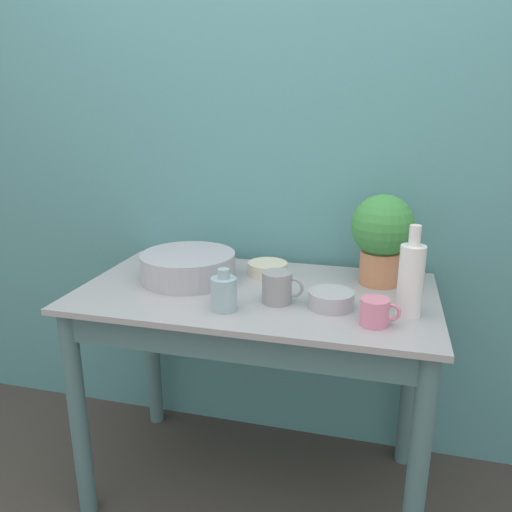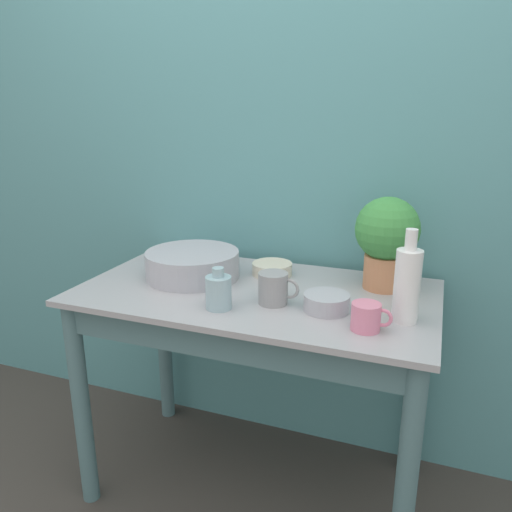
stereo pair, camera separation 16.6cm
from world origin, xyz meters
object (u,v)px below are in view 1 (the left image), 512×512
Objects in this scene: bowl_small_steel at (331,299)px; bottle_tall at (411,278)px; potted_plant at (382,234)px; bowl_small_cream at (268,268)px; bottle_short at (224,293)px; mug_grey at (278,287)px; mug_pink at (375,312)px; bowl_wash_large at (188,266)px.

bottle_tall is at bearing 0.38° from bowl_small_steel.
potted_plant reaches higher than bowl_small_steel.
potted_plant is at bearing 0.36° from bowl_small_cream.
bottle_short is 1.00× the size of mug_grey.
bottle_tall is 1.95× the size of bowl_small_steel.
potted_plant is 2.39× the size of bottle_short.
potted_plant is 2.39× the size of mug_grey.
mug_pink is (0.30, -0.10, -0.01)m from mug_grey.
bottle_short is 0.33m from bowl_small_steel.
mug_grey is 1.16× the size of mug_pink.
bowl_small_cream is at bearing 81.53° from bottle_short.
potted_plant is 0.42m from mug_grey.
potted_plant is 2.24× the size of bowl_small_steel.
bottle_tall is at bearing 0.60° from mug_grey.
bottle_short reaches higher than bowl_wash_large.
bottle_short reaches higher than bowl_small_steel.
potted_plant is at bearing 109.30° from bottle_tall.
bowl_small_cream is at bearing 135.22° from bowl_small_steel.
bottle_short is at bearing -145.95° from mug_grey.
bottle_tall reaches higher than bowl_small_steel.
bottle_tall is 0.40m from mug_grey.
bottle_short is 1.15× the size of mug_pink.
mug_pink is 0.81× the size of bowl_small_steel.
bottle_tall is 2.41× the size of mug_pink.
mug_pink is (0.45, 0.00, -0.02)m from bottle_short.
mug_grey reaches higher than mug_pink.
bowl_small_steel is (-0.14, -0.26, -0.15)m from potted_plant.
mug_grey is at bearing -179.10° from bowl_small_steel.
potted_plant reaches higher than bowl_small_cream.
bowl_small_cream is (-0.40, -0.00, -0.16)m from potted_plant.
bowl_wash_large is 2.56× the size of mug_grey.
bowl_small_steel is (0.17, 0.00, -0.02)m from mug_grey.
bottle_tall is at bearing 46.51° from mug_pink.
mug_pink is 0.78× the size of bowl_small_cream.
potted_plant is 0.93× the size of bowl_wash_large.
bottle_short reaches higher than mug_pink.
bowl_wash_large is at bearing 160.84° from mug_pink.
potted_plant is at bearing 11.10° from bowl_wash_large.
potted_plant is at bearing 89.50° from mug_pink.
bottle_short is (-0.54, -0.10, -0.06)m from bottle_tall.
bowl_wash_large is 0.54m from bowl_small_steel.
mug_grey is (-0.31, -0.26, -0.13)m from potted_plant.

